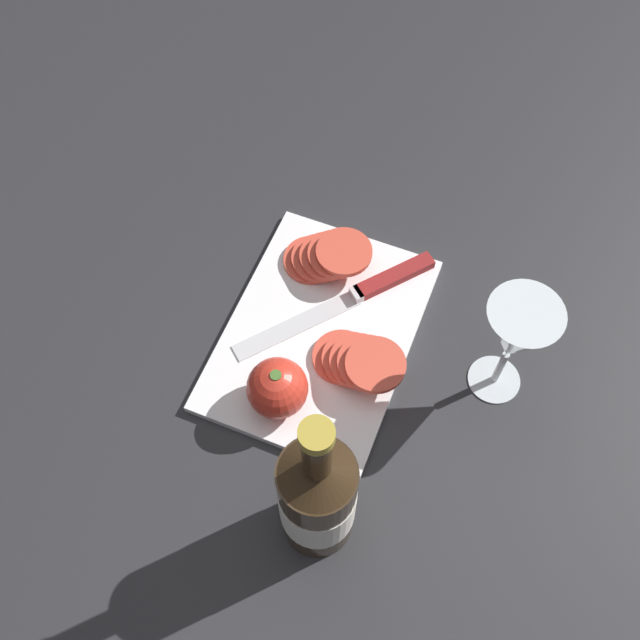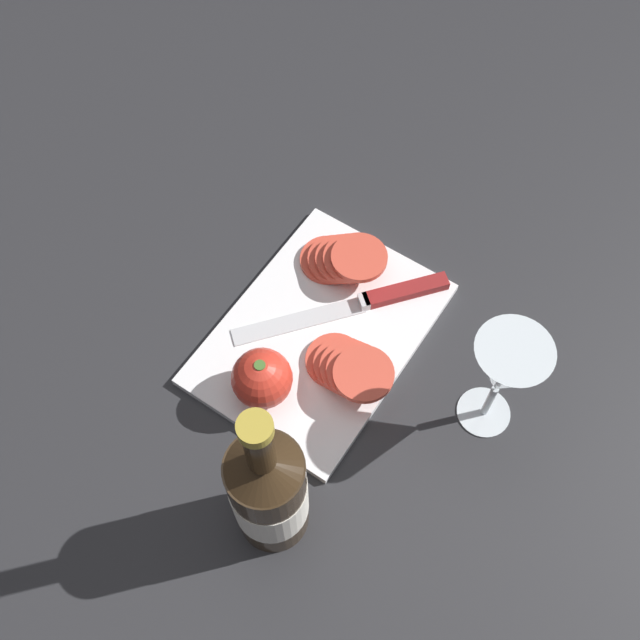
{
  "view_description": "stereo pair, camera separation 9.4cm",
  "coord_description": "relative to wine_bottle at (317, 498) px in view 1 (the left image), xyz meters",
  "views": [
    {
      "loc": [
        -0.33,
        -0.13,
        0.87
      ],
      "look_at": [
        0.09,
        0.04,
        0.04
      ],
      "focal_mm": 42.0,
      "sensor_mm": 36.0,
      "label": 1
    },
    {
      "loc": [
        -0.28,
        -0.21,
        0.87
      ],
      "look_at": [
        0.09,
        0.04,
        0.04
      ],
      "focal_mm": 42.0,
      "sensor_mm": 36.0,
      "label": 2
    }
  ],
  "objects": [
    {
      "name": "wine_glass",
      "position": [
        0.25,
        -0.14,
        0.01
      ],
      "size": [
        0.09,
        0.09,
        0.17
      ],
      "color": "silver",
      "rests_on": "ground_plane"
    },
    {
      "name": "whole_tomato",
      "position": [
        0.12,
        0.1,
        -0.06
      ],
      "size": [
        0.07,
        0.07,
        0.08
      ],
      "color": "red",
      "rests_on": "cutting_board"
    },
    {
      "name": "wine_bottle",
      "position": [
        0.0,
        0.0,
        0.0
      ],
      "size": [
        0.08,
        0.08,
        0.3
      ],
      "color": "#332314",
      "rests_on": "ground_plane"
    },
    {
      "name": "knife",
      "position": [
        0.31,
        0.05,
        -0.09
      ],
      "size": [
        0.24,
        0.2,
        0.01
      ],
      "rotation": [
        0.0,
        0.0,
        2.45
      ],
      "color": "silver",
      "rests_on": "cutting_board"
    },
    {
      "name": "cutting_board",
      "position": [
        0.23,
        0.09,
        -0.1
      ],
      "size": [
        0.32,
        0.23,
        0.01
      ],
      "color": "white",
      "rests_on": "ground_plane"
    },
    {
      "name": "tomato_slice_stack_far",
      "position": [
        0.33,
        0.12,
        -0.07
      ],
      "size": [
        0.08,
        0.12,
        0.04
      ],
      "color": "#DB4C38",
      "rests_on": "cutting_board"
    },
    {
      "name": "ground_plane",
      "position": [
        0.14,
        0.05,
        -0.1
      ],
      "size": [
        3.0,
        3.0,
        0.0
      ],
      "primitive_type": "plane",
      "color": "#28282B"
    },
    {
      "name": "tomato_slice_stack_near",
      "position": [
        0.2,
        0.02,
        -0.07
      ],
      "size": [
        0.08,
        0.12,
        0.04
      ],
      "color": "#DB4C38",
      "rests_on": "cutting_board"
    }
  ]
}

